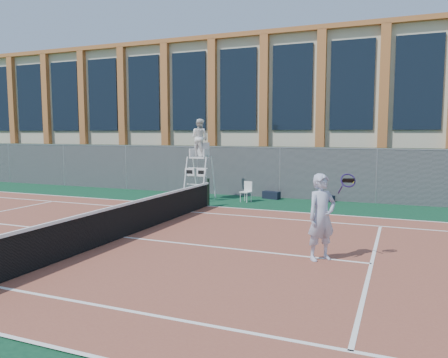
% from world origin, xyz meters
% --- Properties ---
extents(ground, '(120.00, 120.00, 0.00)m').
position_xyz_m(ground, '(0.00, 0.00, 0.00)').
color(ground, '#233814').
extents(apron, '(36.00, 20.00, 0.01)m').
position_xyz_m(apron, '(0.00, 1.00, 0.01)').
color(apron, '#0B3320').
rests_on(apron, ground).
extents(tennis_court, '(23.77, 10.97, 0.02)m').
position_xyz_m(tennis_court, '(0.00, 0.00, 0.02)').
color(tennis_court, brown).
rests_on(tennis_court, apron).
extents(tennis_net, '(0.10, 11.30, 1.10)m').
position_xyz_m(tennis_net, '(0.00, 0.00, 0.54)').
color(tennis_net, black).
rests_on(tennis_net, ground).
extents(fence, '(40.00, 0.06, 2.20)m').
position_xyz_m(fence, '(0.00, 8.80, 1.10)').
color(fence, '#595E60').
rests_on(fence, ground).
extents(hedge, '(40.00, 1.40, 2.20)m').
position_xyz_m(hedge, '(0.00, 10.00, 1.10)').
color(hedge, black).
rests_on(hedge, ground).
extents(building, '(45.00, 10.60, 8.22)m').
position_xyz_m(building, '(0.00, 17.95, 4.15)').
color(building, beige).
rests_on(building, ground).
extents(umpire_chair, '(0.97, 1.50, 3.49)m').
position_xyz_m(umpire_chair, '(-1.04, 7.05, 2.55)').
color(umpire_chair, white).
rests_on(umpire_chair, ground).
extents(plastic_chair, '(0.48, 0.48, 0.85)m').
position_xyz_m(plastic_chair, '(1.02, 7.23, 0.50)').
color(plastic_chair, silver).
rests_on(plastic_chair, apron).
extents(sports_bag_near, '(0.81, 0.48, 0.32)m').
position_xyz_m(sports_bag_near, '(1.75, 8.37, 0.17)').
color(sports_bag_near, black).
rests_on(sports_bag_near, apron).
extents(sports_bag_far, '(0.69, 0.58, 0.26)m').
position_xyz_m(sports_bag_far, '(4.08, 8.60, 0.14)').
color(sports_bag_far, black).
rests_on(sports_bag_far, apron).
extents(tennis_player, '(1.11, 0.89, 1.93)m').
position_xyz_m(tennis_player, '(5.33, -0.11, 1.00)').
color(tennis_player, '#AAB2CC').
rests_on(tennis_player, tennis_court).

